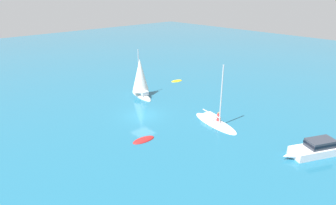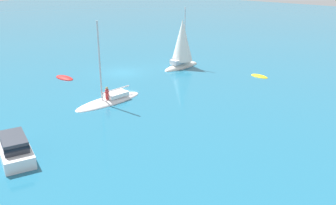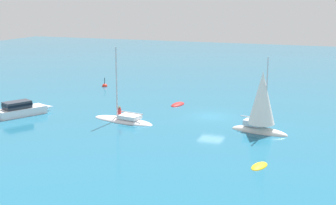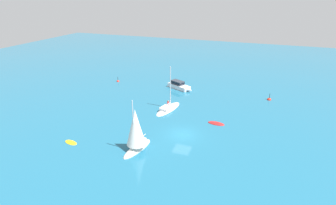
{
  "view_description": "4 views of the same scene",
  "coord_description": "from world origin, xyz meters",
  "px_view_note": "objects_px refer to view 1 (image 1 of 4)",
  "views": [
    {
      "loc": [
        -26.74,
        20.1,
        15.19
      ],
      "look_at": [
        -0.24,
        -4.25,
        0.72
      ],
      "focal_mm": 30.36,
      "sensor_mm": 36.0,
      "label": 1
    },
    {
      "loc": [
        -31.57,
        -28.0,
        12.41
      ],
      "look_at": [
        -6.13,
        -10.53,
        0.59
      ],
      "focal_mm": 40.78,
      "sensor_mm": 36.0,
      "label": 2
    },
    {
      "loc": [
        13.31,
        -47.42,
        12.29
      ],
      "look_at": [
        -3.94,
        -2.47,
        1.68
      ],
      "focal_mm": 51.68,
      "sensor_mm": 36.0,
      "label": 3
    },
    {
      "loc": [
        33.06,
        10.32,
        19.13
      ],
      "look_at": [
        -4.22,
        -3.78,
        2.81
      ],
      "focal_mm": 29.28,
      "sensor_mm": 36.0,
      "label": 4
    }
  ],
  "objects_px": {
    "sloop": "(141,80)",
    "powerboat": "(315,148)",
    "dinghy": "(144,140)",
    "ketch": "(215,122)",
    "dinghy_1": "(177,81)"
  },
  "relations": [
    {
      "from": "dinghy_1",
      "to": "ketch",
      "type": "height_order",
      "value": "ketch"
    },
    {
      "from": "powerboat",
      "to": "dinghy",
      "type": "bearing_deg",
      "value": -25.86
    },
    {
      "from": "powerboat",
      "to": "sloop",
      "type": "bearing_deg",
      "value": -58.11
    },
    {
      "from": "sloop",
      "to": "ketch",
      "type": "relative_size",
      "value": 0.97
    },
    {
      "from": "ketch",
      "to": "powerboat",
      "type": "bearing_deg",
      "value": 18.93
    },
    {
      "from": "ketch",
      "to": "dinghy_1",
      "type": "bearing_deg",
      "value": 161.56
    },
    {
      "from": "sloop",
      "to": "powerboat",
      "type": "xyz_separation_m",
      "value": [
        -24.64,
        -2.48,
        -1.83
      ]
    },
    {
      "from": "dinghy",
      "to": "sloop",
      "type": "bearing_deg",
      "value": -121.21
    },
    {
      "from": "sloop",
      "to": "powerboat",
      "type": "distance_m",
      "value": 24.84
    },
    {
      "from": "dinghy",
      "to": "dinghy_1",
      "type": "distance_m",
      "value": 21.46
    },
    {
      "from": "dinghy_1",
      "to": "powerboat",
      "type": "relative_size",
      "value": 0.36
    },
    {
      "from": "dinghy",
      "to": "powerboat",
      "type": "bearing_deg",
      "value": 133.23
    },
    {
      "from": "sloop",
      "to": "powerboat",
      "type": "relative_size",
      "value": 1.21
    },
    {
      "from": "dinghy",
      "to": "powerboat",
      "type": "relative_size",
      "value": 0.44
    },
    {
      "from": "dinghy",
      "to": "sloop",
      "type": "height_order",
      "value": "sloop"
    }
  ]
}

